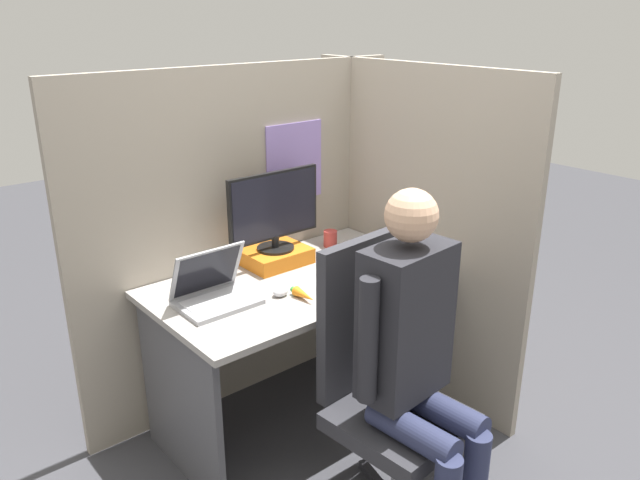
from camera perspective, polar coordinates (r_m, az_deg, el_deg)
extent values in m
plane|color=#3D3D42|center=(3.03, 2.75, -19.02)|extent=(12.00, 12.00, 0.00)
cube|color=gray|center=(3.16, -6.65, 0.23)|extent=(1.83, 0.04, 1.69)
cube|color=#937AC6|center=(3.19, -2.34, 7.12)|extent=(0.35, 0.01, 0.40)
cube|color=#F4EA66|center=(3.18, -4.29, 2.26)|extent=(0.07, 0.01, 0.07)
cube|color=#EA9EC6|center=(3.10, -5.16, 5.31)|extent=(0.08, 0.01, 0.08)
cube|color=gray|center=(3.24, 8.39, 0.70)|extent=(0.04, 1.41, 1.69)
cube|color=#9E9993|center=(2.89, -2.11, -3.84)|extent=(1.33, 0.76, 0.03)
cube|color=#4C4C51|center=(2.78, -12.65, -14.34)|extent=(0.03, 0.64, 0.73)
cube|color=#4C4C51|center=(3.44, 6.37, -6.79)|extent=(0.03, 0.64, 0.73)
cube|color=orange|center=(3.05, -4.06, -1.49)|extent=(0.31, 0.24, 0.08)
cylinder|color=black|center=(3.03, -4.08, -0.72)|extent=(0.18, 0.18, 0.01)
cylinder|color=black|center=(3.02, -4.10, -0.11)|extent=(0.04, 0.04, 0.06)
cube|color=black|center=(2.96, -4.24, 3.17)|extent=(0.50, 0.02, 0.33)
cube|color=black|center=(2.95, -4.09, 3.12)|extent=(0.48, 0.00, 0.30)
cube|color=#99999E|center=(2.67, -9.36, -5.68)|extent=(0.32, 0.24, 0.02)
cube|color=silver|center=(2.68, -9.58, -5.33)|extent=(0.27, 0.13, 0.00)
cube|color=#99999E|center=(2.67, -10.30, -2.82)|extent=(0.32, 0.11, 0.23)
cube|color=black|center=(2.67, -10.25, -2.85)|extent=(0.28, 0.09, 0.20)
ellipsoid|color=silver|center=(2.71, -3.63, -4.75)|extent=(0.07, 0.05, 0.04)
cube|color=black|center=(3.30, 5.60, -0.13)|extent=(0.05, 0.16, 0.04)
cone|color=orange|center=(2.67, -1.41, -5.10)|extent=(0.04, 0.12, 0.04)
cylinder|color=green|center=(2.72, -2.39, -4.59)|extent=(0.02, 0.02, 0.02)
cylinder|color=gray|center=(2.66, 7.15, -19.82)|extent=(0.05, 0.05, 0.35)
cube|color=#2D2D33|center=(2.53, 7.36, -16.15)|extent=(0.49, 0.49, 0.07)
cube|color=#2D2D33|center=(2.51, 3.67, -6.80)|extent=(0.44, 0.08, 0.64)
cylinder|color=#282D4C|center=(2.34, 8.44, -16.91)|extent=(0.14, 0.37, 0.11)
cylinder|color=#282D4C|center=(2.46, 11.10, -15.00)|extent=(0.14, 0.37, 0.11)
cube|color=#232328|center=(2.30, 7.85, -7.38)|extent=(0.35, 0.22, 0.58)
sphere|color=#D8A884|center=(2.14, 8.36, 2.25)|extent=(0.19, 0.19, 0.19)
cylinder|color=#232328|center=(2.16, 4.43, -9.19)|extent=(0.07, 0.07, 0.47)
cylinder|color=#232328|center=(2.45, 10.84, -5.76)|extent=(0.07, 0.07, 0.47)
cylinder|color=#A3332D|center=(3.26, 0.95, 0.13)|extent=(0.07, 0.07, 0.09)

